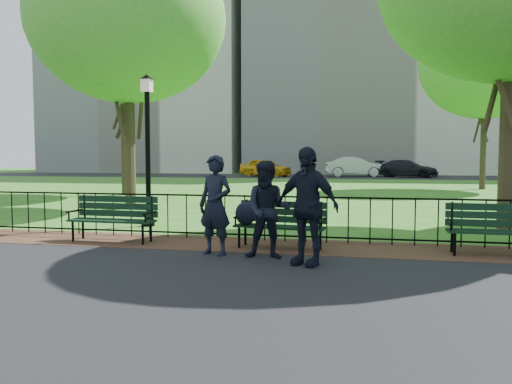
% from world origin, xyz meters
% --- Properties ---
extents(ground, '(120.00, 120.00, 0.00)m').
position_xyz_m(ground, '(0.00, 0.00, 0.00)').
color(ground, '#28661A').
extents(asphalt_path, '(60.00, 9.20, 0.01)m').
position_xyz_m(asphalt_path, '(0.00, -3.40, 0.01)').
color(asphalt_path, black).
rests_on(asphalt_path, ground).
extents(dirt_strip, '(60.00, 1.60, 0.01)m').
position_xyz_m(dirt_strip, '(0.00, 1.50, 0.01)').
color(dirt_strip, '#352115').
rests_on(dirt_strip, ground).
extents(far_street, '(70.00, 9.00, 0.01)m').
position_xyz_m(far_street, '(0.00, 35.00, 0.01)').
color(far_street, black).
rests_on(far_street, ground).
extents(iron_fence, '(24.06, 0.06, 1.00)m').
position_xyz_m(iron_fence, '(0.00, 2.00, 0.50)').
color(iron_fence, black).
rests_on(iron_fence, ground).
extents(apartment_west, '(22.00, 15.00, 26.00)m').
position_xyz_m(apartment_west, '(-22.00, 48.00, 13.00)').
color(apartment_west, beige).
rests_on(apartment_west, ground).
extents(apartment_mid, '(24.00, 15.00, 30.00)m').
position_xyz_m(apartment_mid, '(2.00, 48.00, 15.00)').
color(apartment_mid, beige).
rests_on(apartment_mid, ground).
extents(park_bench_main, '(1.67, 0.70, 0.92)m').
position_xyz_m(park_bench_main, '(-0.05, 1.25, 0.57)').
color(park_bench_main, black).
rests_on(park_bench_main, ground).
extents(park_bench_left_a, '(1.71, 0.58, 0.96)m').
position_xyz_m(park_bench_left_a, '(-3.04, 1.36, 0.55)').
color(park_bench_left_a, black).
rests_on(park_bench_left_a, ground).
extents(park_bench_right_a, '(1.67, 0.57, 0.94)m').
position_xyz_m(park_bench_right_a, '(3.87, 1.38, 0.54)').
color(park_bench_right_a, black).
rests_on(park_bench_right_a, ground).
extents(lamppost, '(0.32, 0.32, 3.57)m').
position_xyz_m(lamppost, '(-3.31, 3.55, 1.94)').
color(lamppost, black).
rests_on(lamppost, ground).
extents(tree_near_w, '(6.12, 6.12, 8.53)m').
position_xyz_m(tree_near_w, '(-5.56, 7.21, 5.92)').
color(tree_near_w, '#2D2116').
rests_on(tree_near_w, ground).
extents(tree_mid_w, '(7.79, 7.79, 10.85)m').
position_xyz_m(tree_mid_w, '(-8.39, 12.53, 7.54)').
color(tree_mid_w, '#2D2116').
rests_on(tree_mid_w, ground).
extents(tree_far_e, '(6.58, 6.58, 9.16)m').
position_xyz_m(tree_far_e, '(7.68, 19.84, 6.36)').
color(tree_far_e, '#2D2116').
rests_on(tree_far_e, ground).
extents(person_left, '(0.70, 0.56, 1.66)m').
position_xyz_m(person_left, '(-0.75, 0.49, 0.84)').
color(person_left, black).
rests_on(person_left, asphalt_path).
extents(person_mid, '(0.78, 0.44, 1.57)m').
position_xyz_m(person_mid, '(0.18, 0.35, 0.80)').
color(person_mid, black).
rests_on(person_mid, asphalt_path).
extents(person_right, '(1.13, 0.81, 1.78)m').
position_xyz_m(person_right, '(0.83, -0.00, 0.90)').
color(person_right, black).
rests_on(person_right, asphalt_path).
extents(taxi, '(4.76, 3.01, 1.51)m').
position_xyz_m(taxi, '(-6.32, 34.00, 0.77)').
color(taxi, gold).
rests_on(taxi, far_street).
extents(sedan_silver, '(5.20, 2.43, 1.65)m').
position_xyz_m(sedan_silver, '(1.10, 35.14, 0.84)').
color(sedan_silver, '#A8ABAF').
rests_on(sedan_silver, far_street).
extents(sedan_dark, '(5.23, 3.47, 1.41)m').
position_xyz_m(sedan_dark, '(5.24, 34.62, 0.72)').
color(sedan_dark, black).
rests_on(sedan_dark, far_street).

